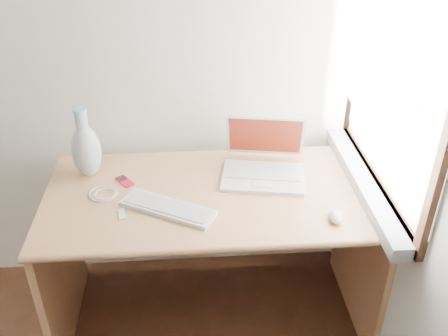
{
  "coord_description": "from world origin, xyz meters",
  "views": [
    {
      "loc": [
        0.95,
        -0.46,
        1.98
      ],
      "look_at": [
        1.08,
        1.35,
        0.86
      ],
      "focal_mm": 40.0,
      "sensor_mm": 36.0,
      "label": 1
    }
  ],
  "objects": [
    {
      "name": "ipod",
      "position": [
        0.64,
        1.42,
        0.77
      ],
      "size": [
        0.09,
        0.11,
        0.01
      ],
      "rotation": [
        0.0,
        0.0,
        0.64
      ],
      "color": "#B40C27",
      "rests_on": "desk"
    },
    {
      "name": "desk",
      "position": [
        1.03,
        1.4,
        0.54
      ],
      "size": [
        1.45,
        0.72,
        0.76
      ],
      "color": "tan",
      "rests_on": "floor"
    },
    {
      "name": "laptop",
      "position": [
        1.26,
        1.44,
        0.82
      ],
      "size": [
        0.4,
        0.36,
        0.25
      ],
      "rotation": [
        0.0,
        0.0,
        -0.18
      ],
      "color": "white",
      "rests_on": "desk"
    },
    {
      "name": "external_keyboard",
      "position": [
        0.84,
        1.2,
        0.77
      ],
      "size": [
        0.41,
        0.3,
        0.02
      ],
      "rotation": [
        0.0,
        0.0,
        -0.51
      ],
      "color": "white",
      "rests_on": "desk"
    },
    {
      "name": "mouse",
      "position": [
        1.51,
        1.08,
        0.78
      ],
      "size": [
        0.06,
        0.1,
        0.03
      ],
      "primitive_type": "ellipsoid",
      "rotation": [
        0.0,
        0.0,
        -0.08
      ],
      "color": "white",
      "rests_on": "desk"
    },
    {
      "name": "cable_coil",
      "position": [
        0.56,
        1.33,
        0.77
      ],
      "size": [
        0.14,
        0.14,
        0.01
      ],
      "primitive_type": "torus",
      "rotation": [
        0.0,
        0.0,
        -0.13
      ],
      "color": "white",
      "rests_on": "desk"
    },
    {
      "name": "window",
      "position": [
        1.72,
        1.3,
        1.28
      ],
      "size": [
        0.11,
        0.99,
        1.1
      ],
      "color": "white",
      "rests_on": "right_wall"
    },
    {
      "name": "vase",
      "position": [
        0.48,
        1.49,
        0.9
      ],
      "size": [
        0.13,
        0.13,
        0.33
      ],
      "color": "silver",
      "rests_on": "desk"
    },
    {
      "name": "remote",
      "position": [
        0.65,
        1.18,
        0.77
      ],
      "size": [
        0.04,
        0.07,
        0.01
      ],
      "primitive_type": "cube",
      "rotation": [
        0.0,
        0.0,
        0.22
      ],
      "color": "white",
      "rests_on": "desk"
    }
  ]
}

